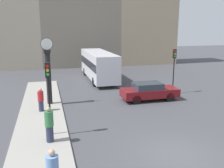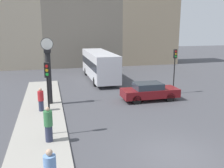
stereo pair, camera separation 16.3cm
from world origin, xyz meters
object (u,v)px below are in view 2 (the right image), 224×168
object	(u,v)px
street_clock	(49,73)
pedestrian_red_top	(41,100)
sedan_car	(149,91)
traffic_light_far	(175,62)
traffic_light_near	(48,84)
pedestrian_green_hoodie	(48,125)
bus_distant	(99,64)

from	to	relation	value
street_clock	pedestrian_red_top	size ratio (longest dim) A/B	3.03
sedan_car	traffic_light_far	size ratio (longest dim) A/B	1.16
sedan_car	traffic_light_far	world-z (taller)	traffic_light_far
traffic_light_near	traffic_light_far	xyz separation A→B (m)	(10.58, 6.31, -0.10)
street_clock	pedestrian_green_hoodie	world-z (taller)	street_clock
traffic_light_far	street_clock	distance (m)	10.54
sedan_car	street_clock	distance (m)	7.93
pedestrian_red_top	pedestrian_green_hoodie	distance (m)	4.97
traffic_light_near	pedestrian_red_top	world-z (taller)	traffic_light_near
pedestrian_green_hoodie	traffic_light_far	bearing A→B (deg)	34.06
bus_distant	traffic_light_far	xyz separation A→B (m)	(5.07, -7.56, 1.04)
bus_distant	traffic_light_near	xyz separation A→B (m)	(-5.50, -13.86, 1.14)
pedestrian_green_hoodie	pedestrian_red_top	bearing A→B (deg)	95.52
pedestrian_red_top	pedestrian_green_hoodie	world-z (taller)	pedestrian_green_hoodie
pedestrian_green_hoodie	bus_distant	bearing A→B (deg)	69.31
sedan_car	bus_distant	world-z (taller)	bus_distant
traffic_light_near	pedestrian_green_hoodie	world-z (taller)	traffic_light_near
bus_distant	street_clock	distance (m)	9.84
sedan_car	traffic_light_far	xyz separation A→B (m)	(2.81, 1.32, 2.05)
sedan_car	traffic_light_near	bearing A→B (deg)	-147.34
traffic_light_near	pedestrian_green_hoodie	bearing A→B (deg)	-94.53
sedan_car	traffic_light_near	distance (m)	9.48
traffic_light_near	pedestrian_red_top	bearing A→B (deg)	97.71
traffic_light_far	pedestrian_red_top	bearing A→B (deg)	-168.58
traffic_light_far	pedestrian_red_top	world-z (taller)	traffic_light_far
sedan_car	street_clock	world-z (taller)	street_clock
pedestrian_red_top	sedan_car	bearing A→B (deg)	6.34
traffic_light_near	traffic_light_far	world-z (taller)	traffic_light_near
sedan_car	pedestrian_green_hoodie	xyz separation A→B (m)	(-7.84, -5.87, 0.27)
traffic_light_far	pedestrian_red_top	xyz separation A→B (m)	(-11.13, -2.25, -1.87)
bus_distant	traffic_light_far	distance (m)	9.16
street_clock	pedestrian_green_hoodie	bearing A→B (deg)	-91.11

